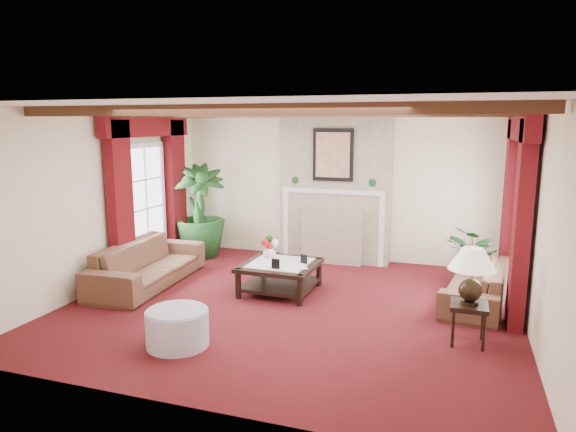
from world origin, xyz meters
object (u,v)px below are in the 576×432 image
(potted_palm, at_px, (200,231))
(side_table, at_px, (468,324))
(sofa_left, at_px, (148,257))
(ottoman, at_px, (177,328))
(sofa_right, at_px, (477,277))
(coffee_table, at_px, (280,277))

(potted_palm, height_order, side_table, potted_palm)
(sofa_left, xyz_separation_m, potted_palm, (-0.06, 1.80, 0.04))
(sofa_left, height_order, ottoman, sofa_left)
(side_table, distance_m, ottoman, 3.32)
(sofa_right, height_order, side_table, sofa_right)
(sofa_right, bearing_deg, side_table, 3.25)
(ottoman, bearing_deg, sofa_right, 38.27)
(potted_palm, distance_m, coffee_table, 2.62)
(sofa_left, relative_size, sofa_right, 1.16)
(coffee_table, xyz_separation_m, side_table, (2.65, -1.05, 0.02))
(potted_palm, relative_size, ottoman, 2.79)
(sofa_left, distance_m, side_table, 4.80)
(sofa_left, bearing_deg, potted_palm, -1.00)
(potted_palm, bearing_deg, sofa_right, -12.30)
(ottoman, bearing_deg, coffee_table, 77.40)
(potted_palm, bearing_deg, sofa_left, -88.20)
(sofa_left, height_order, potted_palm, potted_palm)
(potted_palm, xyz_separation_m, ottoman, (1.66, -3.64, -0.28))
(sofa_left, distance_m, sofa_right, 4.91)
(coffee_table, relative_size, ottoman, 1.52)
(sofa_right, bearing_deg, ottoman, -43.68)
(coffee_table, height_order, side_table, side_table)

